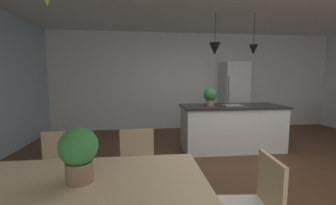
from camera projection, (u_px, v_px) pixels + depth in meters
The scene contains 11 objects.
ground_plane at pixel (248, 179), 3.12m from camera, with size 10.00×8.40×0.04m, color #4C301E.
wall_back_kitchen at pixel (195, 81), 6.18m from camera, with size 10.00×0.12×2.70m, color silver.
dining_table at pixel (72, 193), 1.44m from camera, with size 1.83×0.91×0.75m.
chair_far_left at pixel (58, 172), 2.23m from camera, with size 0.42×0.42×0.87m.
chair_far_right at pixel (138, 168), 2.32m from camera, with size 0.42×0.42×0.87m.
kitchen_island at pixel (232, 127), 4.33m from camera, with size 2.02×0.83×0.91m.
refrigerator at pixel (233, 96), 5.94m from camera, with size 0.66×0.67×1.88m.
pendant_over_island_main at pixel (215, 49), 4.11m from camera, with size 0.21×0.21×0.81m.
pendant_over_island_aux at pixel (253, 50), 4.20m from camera, with size 0.16×0.16×0.80m.
potted_plant_on_island at pixel (210, 96), 4.20m from camera, with size 0.26×0.26×0.36m.
potted_plant_on_table at pixel (79, 151), 1.43m from camera, with size 0.26×0.26×0.38m.
Camera 1 is at (-1.49, -2.82, 1.45)m, focal length 22.86 mm.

